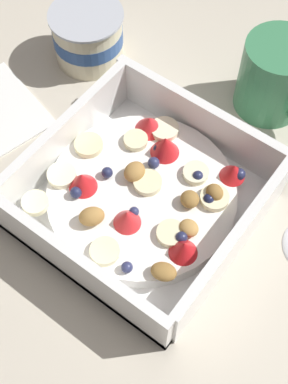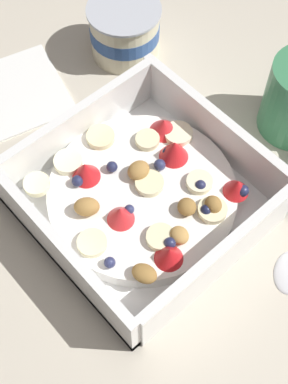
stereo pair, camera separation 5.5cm
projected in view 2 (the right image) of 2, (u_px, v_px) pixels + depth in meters
name	position (u px, v px, depth m)	size (l,w,h in m)	color
ground_plane	(149.00, 199.00, 0.58)	(2.40, 2.40, 0.00)	beige
fruit_bowl	(145.00, 196.00, 0.55)	(0.22, 0.22, 0.07)	white
yogurt_cup	(125.00, 30.00, 0.66)	(0.09, 0.09, 0.07)	beige
folded_napkin	(13.00, 93.00, 0.65)	(0.12, 0.12, 0.01)	white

